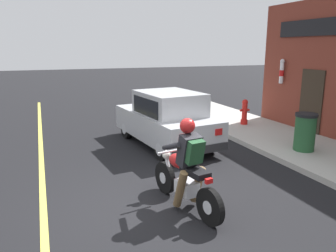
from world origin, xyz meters
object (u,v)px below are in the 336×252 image
at_px(motorcycle_with_rider, 186,171).
at_px(car_hatchback, 166,119).
at_px(trash_bin, 305,132).
at_px(fire_hydrant, 245,112).

height_order(motorcycle_with_rider, car_hatchback, motorcycle_with_rider).
relative_size(car_hatchback, trash_bin, 4.03).
distance_m(motorcycle_with_rider, fire_hydrant, 6.35).
height_order(car_hatchback, fire_hydrant, car_hatchback).
height_order(trash_bin, fire_hydrant, trash_bin).
distance_m(motorcycle_with_rider, car_hatchback, 3.83).
bearing_deg(car_hatchback, trash_bin, -35.67).
height_order(car_hatchback, trash_bin, car_hatchback).
bearing_deg(car_hatchback, motorcycle_with_rider, -105.83).
bearing_deg(fire_hydrant, car_hatchback, -163.98).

